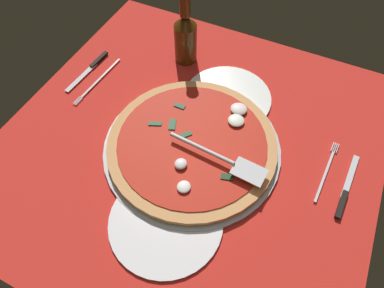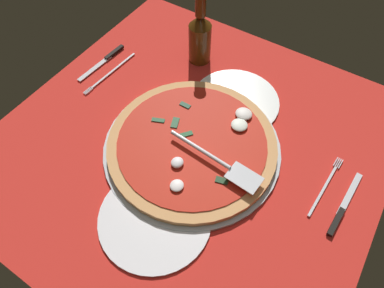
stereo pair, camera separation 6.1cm
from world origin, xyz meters
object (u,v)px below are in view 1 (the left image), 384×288
at_px(place_setting_near, 336,182).
at_px(dinner_plate_right, 228,98).
at_px(dinner_plate_left, 166,222).
at_px(beer_bottle, 185,36).
at_px(pizza_server, 221,158).
at_px(place_setting_far, 94,75).
at_px(pizza, 193,144).

bearing_deg(place_setting_near, dinner_plate_right, 70.57).
bearing_deg(dinner_plate_left, place_setting_near, -50.58).
bearing_deg(beer_bottle, pizza_server, -142.11).
height_order(pizza_server, place_setting_far, pizza_server).
xyz_separation_m(dinner_plate_left, place_setting_near, (0.26, -0.32, -0.00)).
bearing_deg(beer_bottle, place_setting_far, 130.06).
relative_size(dinner_plate_left, pizza, 0.60).
height_order(dinner_plate_left, beer_bottle, beer_bottle).
distance_m(pizza, place_setting_near, 0.36).
xyz_separation_m(pizza, beer_bottle, (0.29, 0.16, 0.07)).
distance_m(pizza, place_setting_far, 0.40).
distance_m(dinner_plate_right, pizza, 0.20).
bearing_deg(beer_bottle, pizza, -151.05).
bearing_deg(place_setting_near, pizza, 102.48).
relative_size(dinner_plate_left, place_setting_far, 1.11).
height_order(dinner_plate_left, dinner_plate_right, same).
distance_m(pizza, beer_bottle, 0.34).
bearing_deg(dinner_plate_right, place_setting_near, -112.50).
distance_m(pizza, pizza_server, 0.09).
bearing_deg(pizza_server, beer_bottle, 132.28).
xyz_separation_m(place_setting_near, place_setting_far, (0.05, 0.73, 0.00)).
relative_size(dinner_plate_right, pizza, 0.58).
xyz_separation_m(pizza, place_setting_near, (0.06, -0.35, -0.02)).
height_order(place_setting_near, beer_bottle, beer_bottle).
bearing_deg(pizza, dinner_plate_left, -171.17).
bearing_deg(pizza_server, place_setting_near, 21.63).
height_order(pizza, place_setting_far, pizza).
distance_m(dinner_plate_left, beer_bottle, 0.54).
bearing_deg(pizza, place_setting_near, -80.59).
bearing_deg(place_setting_far, dinner_plate_right, 106.00).
relative_size(pizza_server, place_setting_far, 1.10).
bearing_deg(place_setting_far, beer_bottle, 133.83).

